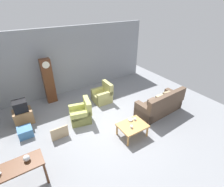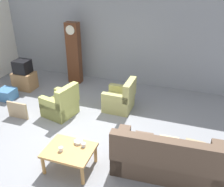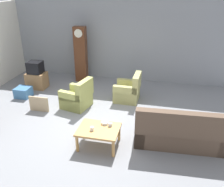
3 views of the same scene
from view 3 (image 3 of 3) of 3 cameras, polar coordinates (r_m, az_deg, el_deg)
name	(u,v)px [view 3 (image 3 of 3)]	position (r m, az deg, el deg)	size (l,w,h in m)	color
ground_plane	(94,124)	(6.84, -4.15, -7.09)	(10.40, 10.40, 0.00)	gray
garage_door_wall	(120,38)	(9.51, 1.93, 12.70)	(8.40, 0.16, 3.20)	gray
couch_floral	(180,132)	(6.08, 15.48, -8.58)	(2.15, 1.00, 1.04)	brown
armchair_olive_near	(77,98)	(7.65, -7.98, -1.01)	(0.94, 0.92, 0.92)	tan
armchair_olive_far	(128,91)	(8.02, 3.77, 0.47)	(0.80, 0.78, 0.92)	tan
coffee_table_wood	(99,131)	(5.83, -3.12, -8.67)	(0.96, 0.76, 0.47)	tan
grandfather_clock	(81,55)	(9.42, -7.22, 8.92)	(0.44, 0.30, 2.08)	#562D19
tv_stand_cabinet	(37,80)	(9.35, -16.95, 2.94)	(0.68, 0.52, 0.57)	#997047
tv_crt	(35,67)	(9.18, -17.33, 5.79)	(0.48, 0.44, 0.42)	black
framed_picture_leaning	(39,104)	(7.68, -16.54, -2.35)	(0.60, 0.05, 0.46)	tan
storage_box_blue	(23,92)	(8.81, -19.80, 0.29)	(0.48, 0.46, 0.33)	teal
cup_white_porcelain	(92,129)	(5.72, -4.63, -8.08)	(0.09, 0.09, 0.09)	white
cup_blue_rimmed	(110,125)	(5.86, -0.41, -7.19)	(0.09, 0.09, 0.08)	silver
bowl_white_stacked	(105,123)	(5.95, -1.66, -6.77)	(0.17, 0.17, 0.06)	white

